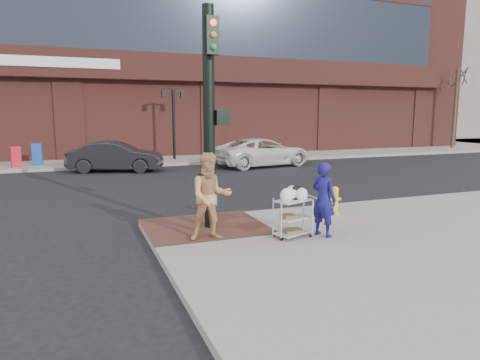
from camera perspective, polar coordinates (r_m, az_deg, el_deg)
name	(u,v)px	position (r m, az deg, el deg)	size (l,w,h in m)	color
ground	(242,240)	(9.63, 0.31, -8.03)	(220.00, 220.00, 0.00)	black
sidewalk_far	(242,140)	(43.65, 0.28, 5.33)	(65.00, 36.00, 0.15)	gray
brick_curb_ramp	(205,226)	(10.22, -4.69, -6.15)	(2.80, 2.40, 0.01)	#4A2B23
filler_block	(416,66)	(63.94, 22.46, 13.82)	(14.00, 20.00, 18.00)	slate
bare_tree_a	(458,67)	(37.28, 27.08, 13.29)	(1.80, 1.80, 7.20)	#382B21
lamp_post	(173,116)	(25.16, -8.86, 8.38)	(1.32, 0.22, 4.00)	black
traffic_signal_pole	(210,112)	(9.79, -3.98, 9.03)	(0.61, 0.51, 5.00)	black
woman_blue	(324,199)	(9.43, 11.09, -2.53)	(0.59, 0.39, 1.63)	navy
pedestrian_tan	(211,197)	(8.98, -3.94, -2.22)	(0.90, 0.70, 1.85)	tan
sedan_dark	(116,157)	(21.47, -16.22, 3.00)	(1.54, 4.42, 1.46)	black
minivan_white	(262,152)	(22.82, 3.02, 3.72)	(2.47, 5.36, 1.49)	white
utility_cart	(293,214)	(9.29, 7.05, -4.56)	(0.90, 0.69, 1.11)	#ADACB2
fire_hydrant	(335,200)	(11.60, 12.52, -2.61)	(0.35, 0.25, 0.75)	yellow
newsbox_red	(16,157)	(23.79, -27.72, 2.74)	(0.44, 0.39, 1.04)	red
newsbox_blue	(37,154)	(24.40, -25.42, 3.12)	(0.47, 0.42, 1.12)	#1A43A9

